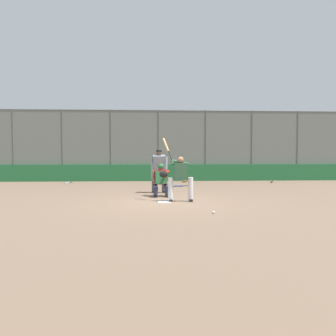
# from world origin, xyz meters

# --- Properties ---
(ground_plane) EXTENTS (160.00, 160.00, 0.00)m
(ground_plane) POSITION_xyz_m (0.00, 0.00, 0.00)
(ground_plane) COLOR #7A604C
(home_plate_marker) EXTENTS (0.43, 0.43, 0.01)m
(home_plate_marker) POSITION_xyz_m (0.00, 0.00, 0.01)
(home_plate_marker) COLOR white
(home_plate_marker) RESTS_ON ground_plane
(backstop_fence) EXTENTS (21.41, 0.08, 3.98)m
(backstop_fence) POSITION_xyz_m (-0.00, -8.04, 2.08)
(backstop_fence) COLOR #515651
(backstop_fence) RESTS_ON ground_plane
(padding_wall) EXTENTS (20.90, 0.18, 0.93)m
(padding_wall) POSITION_xyz_m (0.00, -7.94, 0.46)
(padding_wall) COLOR #236638
(padding_wall) RESTS_ON ground_plane
(bleachers_beyond) EXTENTS (14.93, 2.50, 1.48)m
(bleachers_beyond) POSITION_xyz_m (-0.83, -10.54, 0.48)
(bleachers_beyond) COLOR slate
(bleachers_beyond) RESTS_ON ground_plane
(batter_at_plate) EXTENTS (1.00, 0.62, 2.08)m
(batter_at_plate) POSITION_xyz_m (-0.51, -0.11, 0.79)
(batter_at_plate) COLOR silver
(batter_at_plate) RESTS_ON ground_plane
(catcher_behind_plate) EXTENTS (0.63, 0.74, 1.20)m
(catcher_behind_plate) POSITION_xyz_m (0.07, -1.37, 0.62)
(catcher_behind_plate) COLOR #2D334C
(catcher_behind_plate) RESTS_ON ground_plane
(umpire_home) EXTENTS (0.69, 0.42, 1.70)m
(umpire_home) POSITION_xyz_m (0.12, -2.47, 0.92)
(umpire_home) COLOR #4C4C51
(umpire_home) RESTS_ON ground_plane
(spare_bat_near_backstop) EXTENTS (0.43, 0.81, 0.07)m
(spare_bat_near_backstop) POSITION_xyz_m (-6.06, -6.81, 0.03)
(spare_bat_near_backstop) COLOR black
(spare_bat_near_backstop) RESTS_ON ground_plane
(spare_bat_by_padding) EXTENTS (0.84, 0.17, 0.07)m
(spare_bat_by_padding) POSITION_xyz_m (-0.90, -4.83, 0.03)
(spare_bat_by_padding) COLOR black
(spare_bat_by_padding) RESTS_ON ground_plane
(spare_bat_third_base_side) EXTENTS (0.21, 0.86, 0.07)m
(spare_bat_third_base_side) POSITION_xyz_m (4.74, -6.61, 0.03)
(spare_bat_third_base_side) COLOR black
(spare_bat_third_base_side) RESTS_ON ground_plane
(fielding_glove_on_dirt) EXTENTS (0.29, 0.22, 0.11)m
(fielding_glove_on_dirt) POSITION_xyz_m (-1.37, -7.09, 0.05)
(fielding_glove_on_dirt) COLOR brown
(fielding_glove_on_dirt) RESTS_ON ground_plane
(baseball_loose) EXTENTS (0.07, 0.07, 0.07)m
(baseball_loose) POSITION_xyz_m (-1.18, 2.05, 0.04)
(baseball_loose) COLOR white
(baseball_loose) RESTS_ON ground_plane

